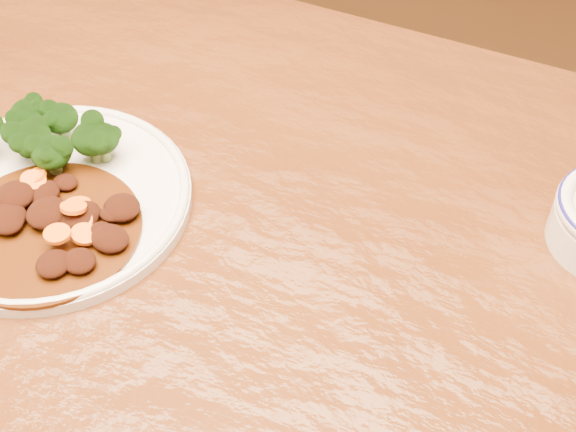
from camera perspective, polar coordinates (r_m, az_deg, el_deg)
The scene contains 4 objects.
dining_table at distance 0.78m, azimuth -9.19°, elevation -7.54°, with size 1.57×1.03×0.75m.
dinner_plate at distance 0.79m, azimuth -16.51°, elevation 1.19°, with size 0.26×0.26×0.02m.
broccoli_florets at distance 0.81m, azimuth -16.99°, elevation 5.55°, with size 0.15×0.10×0.05m.
mince_stew at distance 0.75m, azimuth -16.46°, elevation -0.39°, with size 0.17×0.17×0.03m.
Camera 1 is at (0.33, -0.32, 1.30)m, focal length 50.00 mm.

